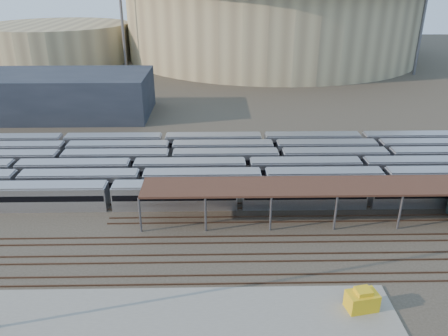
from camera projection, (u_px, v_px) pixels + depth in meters
ground at (201, 236)px, 56.98m from camera, size 420.00×420.00×0.00m
apron at (146, 319)px, 43.14m from camera, size 50.00×9.00×0.20m
subway_trains at (188, 167)px, 73.12m from camera, size 128.70×23.90×3.60m
inspection_shed at (364, 187)px, 59.02m from camera, size 60.30×6.00×5.30m
empty_tracks at (200, 258)px, 52.38m from camera, size 170.00×9.62×0.18m
stadium at (271, 14)px, 178.74m from camera, size 124.00×124.00×32.50m
secondary_arena at (58, 42)px, 171.92m from camera, size 56.00×56.00×14.00m
service_building at (61, 94)px, 104.61m from camera, size 42.00×20.00×10.00m
floodlight_0 at (121, 9)px, 148.64m from camera, size 4.00×1.00×38.40m
floodlight_2 at (425, 11)px, 141.29m from camera, size 4.00×1.00×38.40m
floodlight_3 at (188, 1)px, 194.71m from camera, size 4.00×1.00×38.40m
yellow_equipment at (362, 301)px, 43.97m from camera, size 3.37×2.46×1.92m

